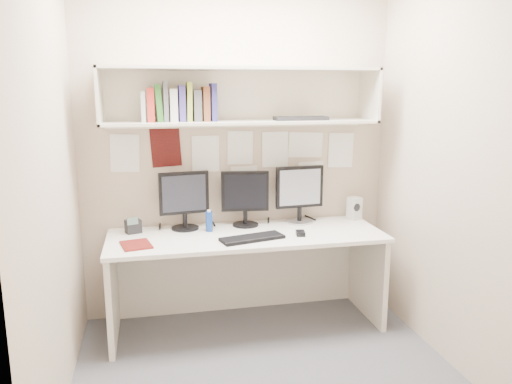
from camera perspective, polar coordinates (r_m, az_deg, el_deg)
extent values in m
cube|color=#4E4D53|center=(3.38, 1.19, -19.82)|extent=(2.40, 2.00, 0.01)
cube|color=#BCA68F|center=(3.89, -2.12, 4.78)|extent=(2.40, 0.02, 2.60)
cube|color=#BCA68F|center=(1.98, 8.00, -2.06)|extent=(2.40, 0.02, 2.60)
cube|color=#BCA68F|center=(2.89, -22.52, 1.50)|extent=(0.02, 2.00, 2.60)
cube|color=#BCA68F|center=(3.40, 21.40, 2.99)|extent=(0.02, 2.00, 2.60)
cube|color=white|center=(3.66, -1.07, -5.00)|extent=(2.00, 0.70, 0.03)
cube|color=beige|center=(4.09, -1.94, -8.61)|extent=(1.96, 0.02, 0.70)
cube|color=beige|center=(3.68, -1.61, 7.99)|extent=(2.00, 0.38, 0.02)
cube|color=beige|center=(3.67, -1.65, 13.91)|extent=(2.00, 0.38, 0.02)
cube|color=beige|center=(3.85, -2.13, 10.98)|extent=(2.00, 0.02, 0.40)
cube|color=beige|center=(3.62, -17.48, 10.42)|extent=(0.02, 0.38, 0.40)
cube|color=beige|center=(3.97, 12.81, 10.72)|extent=(0.02, 0.38, 0.40)
cylinder|color=black|center=(3.81, -8.09, -4.09)|extent=(0.21, 0.21, 0.01)
cylinder|color=black|center=(3.80, -8.12, -3.24)|extent=(0.03, 0.03, 0.10)
cube|color=black|center=(3.76, -8.22, -0.10)|extent=(0.37, 0.09, 0.32)
cube|color=black|center=(3.74, -8.20, -0.16)|extent=(0.32, 0.05, 0.27)
cylinder|color=black|center=(3.87, -1.22, -3.75)|extent=(0.20, 0.20, 0.01)
cylinder|color=black|center=(3.86, -1.22, -2.92)|extent=(0.03, 0.03, 0.10)
cube|color=black|center=(3.82, -1.27, 0.10)|extent=(0.37, 0.08, 0.31)
cube|color=black|center=(3.80, -1.21, 0.04)|extent=(0.32, 0.04, 0.26)
cylinder|color=#A5A5AA|center=(3.97, 4.98, -3.38)|extent=(0.21, 0.21, 0.02)
cylinder|color=black|center=(3.96, 4.99, -2.53)|extent=(0.03, 0.03, 0.11)
cube|color=black|center=(3.92, 5.00, 0.59)|extent=(0.39, 0.07, 0.33)
cube|color=silver|center=(3.90, 5.08, 0.53)|extent=(0.34, 0.03, 0.28)
cube|color=black|center=(3.51, -0.44, -5.29)|extent=(0.47, 0.26, 0.02)
cube|color=black|center=(3.63, 5.11, -4.72)|extent=(0.08, 0.11, 0.03)
cube|color=#BABAB6|center=(4.11, 11.18, -1.83)|extent=(0.12, 0.12, 0.18)
cylinder|color=black|center=(4.07, 11.46, -1.74)|extent=(0.06, 0.03, 0.06)
cylinder|color=navy|center=(3.72, -5.38, -3.38)|extent=(0.05, 0.05, 0.15)
cylinder|color=white|center=(3.70, -5.41, -2.19)|extent=(0.03, 0.03, 0.02)
cube|color=#611410|center=(3.48, -13.54, -5.89)|extent=(0.23, 0.26, 0.01)
cube|color=black|center=(3.78, -13.86, -3.83)|extent=(0.13, 0.12, 0.10)
cube|color=#4C6659|center=(3.72, -13.92, -3.24)|extent=(0.08, 0.03, 0.05)
cube|color=#B6B9B2|center=(3.63, -12.76, 9.50)|extent=(0.03, 0.17, 0.21)
cube|color=red|center=(3.63, -11.95, 9.72)|extent=(0.05, 0.17, 0.24)
cube|color=#266120|center=(3.63, -11.05, 9.94)|extent=(0.04, 0.17, 0.26)
cube|color=#505156|center=(3.63, -10.29, 10.15)|extent=(0.03, 0.17, 0.28)
cube|color=silver|center=(3.63, -9.42, 9.75)|extent=(0.05, 0.17, 0.23)
cube|color=#3E327D|center=(3.64, -8.47, 9.97)|extent=(0.04, 0.17, 0.25)
cube|color=#9AAA38|center=(3.64, -7.67, 10.17)|extent=(0.03, 0.17, 0.27)
cube|color=#47474A|center=(3.64, -6.76, 9.77)|extent=(0.06, 0.17, 0.22)
cube|color=brown|center=(3.65, -5.77, 9.98)|extent=(0.05, 0.17, 0.24)
cube|color=navy|center=(3.66, -4.93, 10.18)|extent=(0.04, 0.17, 0.27)
cube|color=black|center=(3.75, 5.15, 8.39)|extent=(0.40, 0.15, 0.03)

